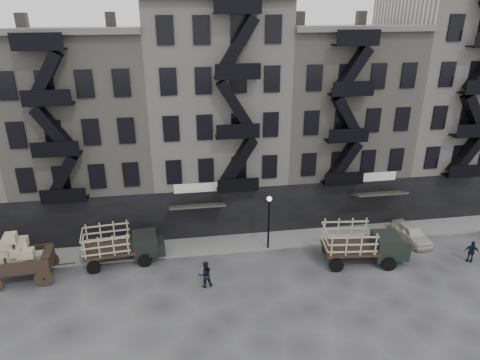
{
  "coord_description": "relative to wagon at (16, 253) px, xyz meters",
  "views": [
    {
      "loc": [
        -3.23,
        -23.88,
        16.79
      ],
      "look_at": [
        1.13,
        4.0,
        5.08
      ],
      "focal_mm": 32.0,
      "sensor_mm": 36.0,
      "label": 1
    }
  ],
  "objects": [
    {
      "name": "ground",
      "position": [
        13.73,
        -1.44,
        -2.01
      ],
      "size": [
        140.0,
        140.0,
        0.0
      ],
      "primitive_type": "plane",
      "color": "#38383A",
      "rests_on": "ground"
    },
    {
      "name": "sidewalk",
      "position": [
        13.73,
        2.31,
        -1.94
      ],
      "size": [
        55.0,
        2.5,
        0.15
      ],
      "primitive_type": "cube",
      "color": "slate",
      "rests_on": "ground"
    },
    {
      "name": "building_midwest",
      "position": [
        3.73,
        8.38,
        5.49
      ],
      "size": [
        10.0,
        11.35,
        16.2
      ],
      "color": "gray",
      "rests_on": "ground"
    },
    {
      "name": "building_center",
      "position": [
        13.73,
        8.38,
        6.49
      ],
      "size": [
        10.0,
        11.35,
        18.2
      ],
      "color": "#ABA59D",
      "rests_on": "ground"
    },
    {
      "name": "building_mideast",
      "position": [
        23.73,
        8.38,
        5.49
      ],
      "size": [
        10.0,
        11.35,
        16.2
      ],
      "color": "gray",
      "rests_on": "ground"
    },
    {
      "name": "building_east",
      "position": [
        33.73,
        8.38,
        6.99
      ],
      "size": [
        10.0,
        11.35,
        19.2
      ],
      "color": "#ABA59D",
      "rests_on": "ground"
    },
    {
      "name": "lamp_post",
      "position": [
        16.73,
        1.16,
        0.77
      ],
      "size": [
        0.36,
        0.36,
        4.28
      ],
      "color": "black",
      "rests_on": "ground"
    },
    {
      "name": "wagon",
      "position": [
        0.0,
        0.0,
        0.0
      ],
      "size": [
        4.31,
        2.52,
        3.53
      ],
      "rotation": [
        0.0,
        0.0,
        0.07
      ],
      "color": "black",
      "rests_on": "ground"
    },
    {
      "name": "stake_truck_west",
      "position": [
        6.35,
        1.17,
        -0.47
      ],
      "size": [
        5.55,
        2.65,
        2.7
      ],
      "rotation": [
        0.0,
        0.0,
        0.09
      ],
      "color": "black",
      "rests_on": "ground"
    },
    {
      "name": "stake_truck_east",
      "position": [
        22.78,
        -1.46,
        -0.37
      ],
      "size": [
        5.94,
        2.91,
        2.88
      ],
      "rotation": [
        0.0,
        0.0,
        -0.11
      ],
      "color": "black",
      "rests_on": "ground"
    },
    {
      "name": "car_east",
      "position": [
        27.75,
        0.71,
        -1.37
      ],
      "size": [
        1.97,
        3.92,
        1.28
      ],
      "primitive_type": "imported",
      "rotation": [
        0.0,
        0.0,
        0.12
      ],
      "color": "beige",
      "rests_on": "ground"
    },
    {
      "name": "pedestrian_mid",
      "position": [
        11.84,
        -2.57,
        -1.11
      ],
      "size": [
        0.98,
        0.82,
        1.81
      ],
      "primitive_type": "imported",
      "rotation": [
        0.0,
        0.0,
        3.3
      ],
      "color": "black",
      "rests_on": "ground"
    },
    {
      "name": "policeman",
      "position": [
        30.34,
        -2.64,
        -1.2
      ],
      "size": [
        1.03,
        0.79,
        1.62
      ],
      "primitive_type": "imported",
      "rotation": [
        0.0,
        0.0,
        2.67
      ],
      "color": "black",
      "rests_on": "ground"
    }
  ]
}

